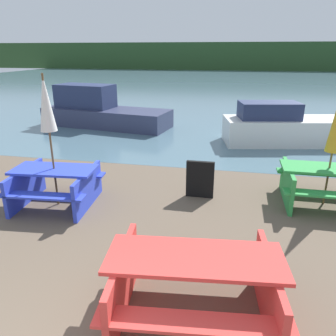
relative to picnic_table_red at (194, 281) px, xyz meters
The scene contains 9 objects.
water 29.83m from the picnic_table_red, 92.14° to the left, with size 60.00×50.00×0.00m.
far_treeline 49.84m from the picnic_table_red, 91.28° to the left, with size 80.00×1.60×4.00m.
picnic_table_red is the anchor object (origin of this frame).
picnic_table_blue 3.71m from the picnic_table_red, 141.89° to the left, with size 1.63×1.50×0.73m.
picnic_table_green 3.94m from the picnic_table_red, 57.84° to the left, with size 1.70×1.38×0.74m.
umbrella_white 3.97m from the picnic_table_red, 141.89° to the left, with size 0.29×0.29×2.43m.
boat 10.28m from the picnic_table_red, 118.03° to the left, with size 5.16×2.40×1.56m.
boat_second 8.03m from the picnic_table_red, 76.05° to the left, with size 4.29×2.19×1.30m.
signboard 3.18m from the picnic_table_red, 95.17° to the left, with size 0.55×0.08×0.75m.
Camera 1 is at (1.41, -0.93, 2.78)m, focal length 35.00 mm.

